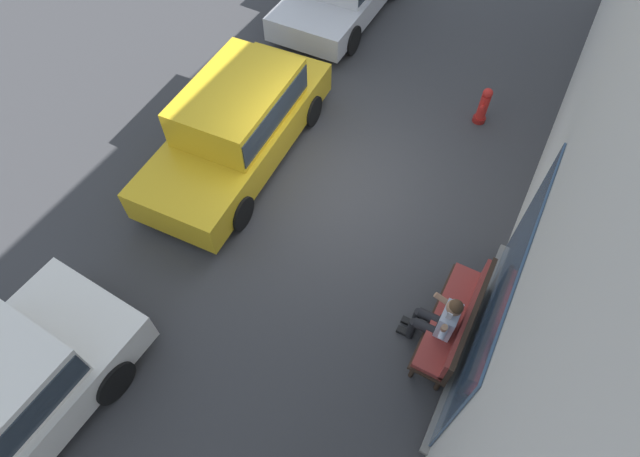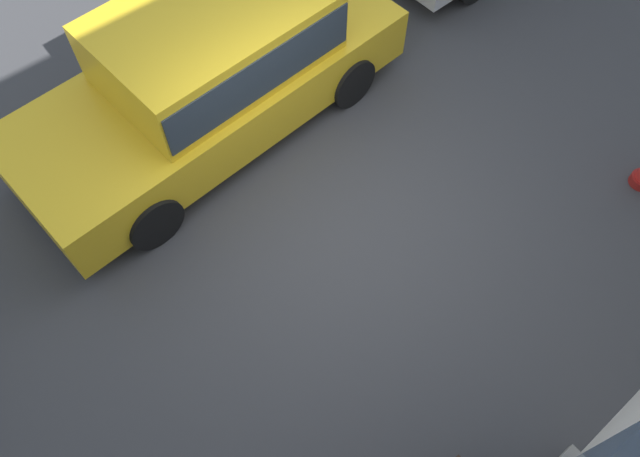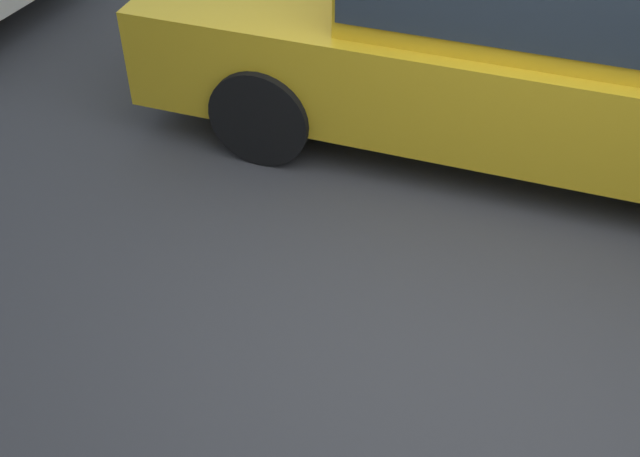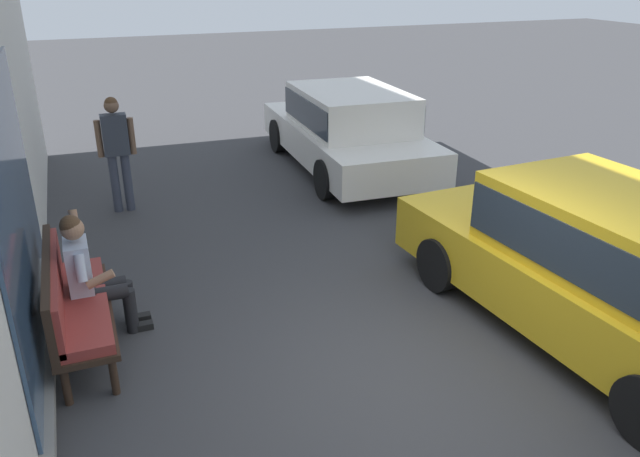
# 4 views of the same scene
# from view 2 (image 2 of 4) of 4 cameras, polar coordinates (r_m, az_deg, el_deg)

# --- Properties ---
(ground_plane) EXTENTS (60.00, 60.00, 0.00)m
(ground_plane) POSITION_cam_2_polar(r_m,az_deg,el_deg) (6.68, 1.21, 0.67)
(ground_plane) COLOR #38383A
(parked_car_mid) EXTENTS (4.63, 2.05, 1.55)m
(parked_car_mid) POSITION_cam_2_polar(r_m,az_deg,el_deg) (7.02, -9.91, 14.30)
(parked_car_mid) COLOR gold
(parked_car_mid) RESTS_ON ground_plane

